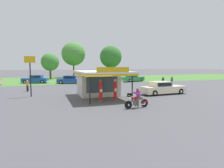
# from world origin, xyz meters

# --- Properties ---
(ground_plane) EXTENTS (300.00, 300.00, 0.00)m
(ground_plane) POSITION_xyz_m (0.00, 0.00, 0.00)
(ground_plane) COLOR #4C4C51
(grass_verge_strip) EXTENTS (120.00, 24.00, 0.01)m
(grass_verge_strip) POSITION_xyz_m (0.00, 30.00, 0.00)
(grass_verge_strip) COLOR #477A33
(grass_verge_strip) RESTS_ON ground
(service_station_kiosk) EXTENTS (4.93, 7.21, 3.21)m
(service_station_kiosk) POSITION_xyz_m (1.29, 3.82, 1.61)
(service_station_kiosk) COLOR beige
(service_station_kiosk) RESTS_ON ground
(gas_pump_nearside) EXTENTS (0.44, 0.44, 2.04)m
(gas_pump_nearside) POSITION_xyz_m (0.57, 0.52, 0.94)
(gas_pump_nearside) COLOR slate
(gas_pump_nearside) RESTS_ON ground
(gas_pump_offside) EXTENTS (0.44, 0.44, 2.06)m
(gas_pump_offside) POSITION_xyz_m (2.02, 0.52, 0.95)
(gas_pump_offside) COLOR slate
(gas_pump_offside) RESTS_ON ground
(motorcycle_with_rider) EXTENTS (2.19, 0.72, 1.58)m
(motorcycle_with_rider) POSITION_xyz_m (2.52, -3.14, 0.65)
(motorcycle_with_rider) COLOR black
(motorcycle_with_rider) RESTS_ON ground
(featured_classic_sedan) EXTENTS (5.66, 2.18, 1.49)m
(featured_classic_sedan) POSITION_xyz_m (8.65, 2.38, 0.68)
(featured_classic_sedan) COLOR beige
(featured_classic_sedan) RESTS_ON ground
(parked_car_back_row_centre_left) EXTENTS (5.66, 2.43, 1.57)m
(parked_car_back_row_centre_left) POSITION_xyz_m (5.43, 21.99, 0.72)
(parked_car_back_row_centre_left) COLOR beige
(parked_car_back_row_centre_left) RESTS_ON ground
(parked_car_second_row_spare) EXTENTS (5.13, 3.03, 1.55)m
(parked_car_second_row_spare) POSITION_xyz_m (-6.25, 22.44, 0.71)
(parked_car_second_row_spare) COLOR #19479E
(parked_car_second_row_spare) RESTS_ON ground
(parked_car_back_row_centre) EXTENTS (5.31, 3.10, 1.57)m
(parked_car_back_row_centre) POSITION_xyz_m (12.89, 19.44, 0.72)
(parked_car_back_row_centre) COLOR #2D844C
(parked_car_back_row_centre) RESTS_ON ground
(parked_car_back_row_right) EXTENTS (5.33, 2.94, 1.50)m
(parked_car_back_row_right) POSITION_xyz_m (0.03, 19.42, 0.69)
(parked_car_back_row_right) COLOR #19479E
(parked_car_back_row_right) RESTS_ON ground
(bystander_leaning_by_kiosk) EXTENTS (0.34, 0.34, 1.71)m
(bystander_leaning_by_kiosk) POSITION_xyz_m (11.84, 7.03, 0.90)
(bystander_leaning_by_kiosk) COLOR #2D3351
(bystander_leaning_by_kiosk) RESTS_ON ground
(bystander_chatting_near_pumps) EXTENTS (0.36, 0.36, 1.63)m
(bystander_chatting_near_pumps) POSITION_xyz_m (13.70, 7.46, 0.87)
(bystander_chatting_near_pumps) COLOR black
(bystander_chatting_near_pumps) RESTS_ON ground
(bystander_strolling_foreground) EXTENTS (0.34, 0.34, 1.50)m
(bystander_strolling_foreground) POSITION_xyz_m (-6.57, 10.11, 0.78)
(bystander_strolling_foreground) COLOR black
(bystander_strolling_foreground) RESTS_ON ground
(tree_oak_far_left) EXTENTS (4.47, 4.47, 6.53)m
(tree_oak_far_left) POSITION_xyz_m (-3.38, 33.96, 4.23)
(tree_oak_far_left) COLOR brown
(tree_oak_far_left) RESTS_ON ground
(tree_oak_distant_spare) EXTENTS (6.27, 6.27, 9.04)m
(tree_oak_distant_spare) POSITION_xyz_m (13.46, 35.25, 5.80)
(tree_oak_distant_spare) COLOR brown
(tree_oak_distant_spare) RESTS_ON ground
(tree_oak_centre) EXTENTS (6.71, 6.71, 10.06)m
(tree_oak_centre) POSITION_xyz_m (3.27, 38.43, 6.56)
(tree_oak_centre) COLOR brown
(tree_oak_centre) RESTS_ON ground
(roadside_pole_sign) EXTENTS (1.10, 0.12, 4.34)m
(roadside_pole_sign) POSITION_xyz_m (-5.81, 5.51, 2.99)
(roadside_pole_sign) COLOR black
(roadside_pole_sign) RESTS_ON ground
(spare_tire_stack) EXTENTS (0.60, 0.60, 0.36)m
(spare_tire_stack) POSITION_xyz_m (4.26, 1.99, 0.18)
(spare_tire_stack) COLOR black
(spare_tire_stack) RESTS_ON ground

